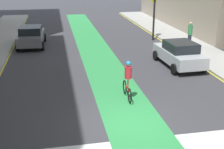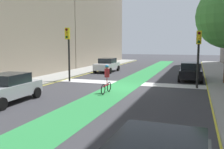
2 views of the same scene
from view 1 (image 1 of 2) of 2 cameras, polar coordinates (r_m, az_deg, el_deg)
name	(u,v)px [view 1 (image 1 of 2)]	position (r m, az deg, el deg)	size (l,w,h in m)	color
ground_plane	(132,124)	(11.90, 3.85, -9.34)	(120.00, 120.00, 0.00)	#38383D
bike_lane_paint	(135,124)	(11.92, 4.33, -9.28)	(2.40, 60.00, 0.01)	#2D8C47
traffic_signal_far_right	(154,6)	(25.45, 7.97, 12.83)	(0.35, 0.52, 4.06)	black
car_silver_right_far	(179,54)	(18.89, 12.61, 3.89)	(2.14, 4.26, 1.57)	#B2B7BF
car_grey_left_far	(31,36)	(24.20, -15.09, 7.08)	(2.14, 4.26, 1.57)	slate
cyclist_in_lane	(128,79)	(13.68, 3.00, -0.89)	(0.32, 1.73, 1.86)	black
pedestrian_sidewalk_right_a	(190,33)	(23.82, 14.59, 7.60)	(0.34, 0.34, 1.79)	#262638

